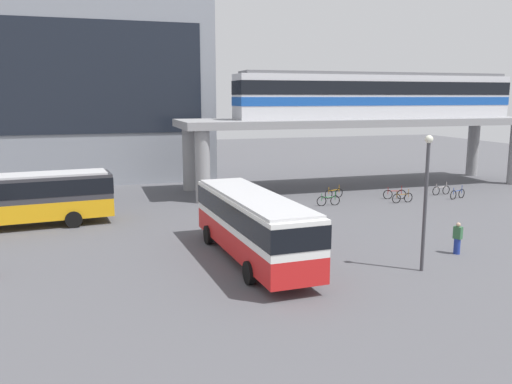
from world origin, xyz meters
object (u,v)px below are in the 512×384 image
at_px(bicycle_blue, 457,194).
at_px(bicycle_brown, 402,198).
at_px(bus_secondary, 16,195).
at_px(bus_main, 252,220).
at_px(bicycle_silver, 441,190).
at_px(station_building, 53,88).
at_px(pedestrian_walking_across, 457,239).
at_px(bicycle_orange, 334,193).
at_px(bicycle_red, 395,194).
at_px(train, 377,95).
at_px(bicycle_green, 328,201).

xyz_separation_m(bicycle_blue, bicycle_brown, (-4.93, -0.09, 0.00)).
xyz_separation_m(bus_secondary, bicycle_brown, (26.35, -0.11, -1.63)).
distance_m(bus_main, bicycle_silver, 23.03).
relative_size(station_building, pedestrian_walking_across, 17.71).
bearing_deg(bicycle_orange, bicycle_silver, -8.34).
bearing_deg(pedestrian_walking_across, bicycle_red, 70.24).
bearing_deg(train, pedestrian_walking_across, -108.27).
bearing_deg(bicycle_orange, pedestrian_walking_across, -92.25).
height_order(bicycle_orange, bicycle_brown, same).
xyz_separation_m(station_building, bus_main, (10.29, -31.00, -6.55)).
xyz_separation_m(bicycle_red, bicycle_green, (-5.96, -0.80, 0.00)).
relative_size(train, pedestrian_walking_across, 15.54).
height_order(bicycle_orange, bicycle_blue, same).
relative_size(bus_secondary, bicycle_silver, 6.30).
distance_m(bicycle_orange, bicycle_brown, 5.18).
relative_size(bus_main, bicycle_red, 6.41).
height_order(bicycle_orange, bicycle_green, same).
distance_m(station_building, train, 30.06).
relative_size(bus_secondary, bicycle_orange, 6.45).
relative_size(bicycle_orange, pedestrian_walking_across, 1.08).
height_order(bus_secondary, pedestrian_walking_across, bus_secondary).
xyz_separation_m(bicycle_orange, bicycle_blue, (9.01, -3.10, 0.00)).
distance_m(bicycle_orange, pedestrian_walking_across, 15.44).
xyz_separation_m(station_building, train, (26.83, -13.53, -0.62)).
bearing_deg(pedestrian_walking_across, bus_secondary, 150.33).
bearing_deg(bicycle_orange, bicycle_red, -21.85).
bearing_deg(bicycle_blue, station_building, 145.34).
bearing_deg(pedestrian_walking_across, bicycle_blue, 52.04).
height_order(train, bus_main, train).
xyz_separation_m(station_building, bicycle_green, (19.35, -20.17, -8.18)).
bearing_deg(bicycle_silver, bicycle_blue, -85.02).
distance_m(train, bicycle_green, 12.54).
bearing_deg(train, bicycle_brown, -103.60).
bearing_deg(pedestrian_walking_across, bicycle_silver, 56.20).
distance_m(bicycle_red, bicycle_brown, 1.48).
xyz_separation_m(bus_secondary, bicycle_green, (20.63, 0.54, -1.63)).
height_order(bus_main, bicycle_orange, bus_main).
xyz_separation_m(bus_main, bicycle_blue, (19.70, 10.27, -1.63)).
distance_m(bicycle_green, pedestrian_walking_across, 12.94).
height_order(bicycle_blue, bicycle_green, same).
distance_m(bus_secondary, bicycle_green, 20.70).
distance_m(station_building, bus_main, 33.32).
bearing_deg(bicycle_blue, bicycle_silver, 94.98).
xyz_separation_m(bicycle_orange, bicycle_brown, (4.08, -3.19, 0.00)).
distance_m(bus_secondary, pedestrian_walking_across, 24.97).
xyz_separation_m(bicycle_red, bicycle_silver, (4.54, 0.43, 0.00)).
bearing_deg(bicycle_orange, train, 35.10).
bearing_deg(bus_main, bicycle_silver, 31.70).
bearing_deg(bus_main, bicycle_red, 37.79).
bearing_deg(bicycle_silver, bicycle_brown, -158.36).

